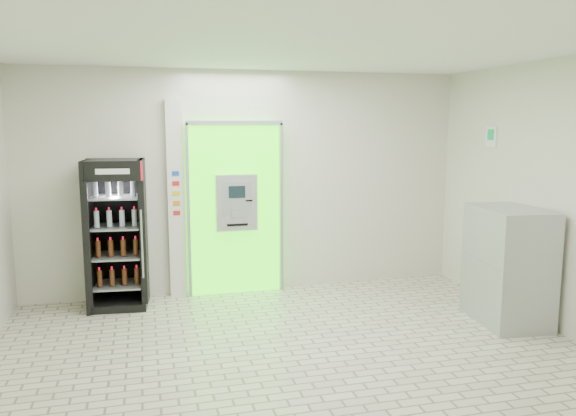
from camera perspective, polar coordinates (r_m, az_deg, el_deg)
name	(u,v)px	position (r m, az deg, el deg)	size (l,w,h in m)	color
ground	(297,360)	(5.68, 0.92, -15.23)	(6.00, 6.00, 0.00)	beige
room_shell	(297,172)	(5.21, 0.96, 3.63)	(6.00, 6.00, 6.00)	beige
atm_assembly	(235,207)	(7.60, -5.37, 0.06)	(1.30, 0.24, 2.33)	#2FEA09
pillar	(176,200)	(7.53, -11.30, 0.85)	(0.22, 0.11, 2.60)	silver
beverage_cooler	(117,237)	(7.34, -16.98, -2.81)	(0.75, 0.69, 1.86)	black
steel_cabinet	(508,265)	(6.99, 21.45, -5.45)	(0.79, 1.08, 1.34)	#A2A4A9
exit_sign	(491,137)	(7.76, 19.95, 6.81)	(0.02, 0.22, 0.26)	white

